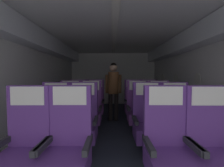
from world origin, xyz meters
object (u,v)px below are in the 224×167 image
seat_a_right_aisle (213,149)px  seat_a_left_window (25,148)px  seat_b_right_window (149,123)px  seat_d_right_window (134,103)px  seat_a_right_window (169,148)px  seat_d_left_window (79,103)px  seat_c_left_window (71,110)px  seat_c_right_window (139,110)px  seat_d_right_aisle (151,103)px  seat_d_left_aisle (96,103)px  seat_b_left_window (55,123)px  seat_c_right_aisle (161,111)px  seat_a_left_aisle (69,148)px  flight_attendant (114,85)px  seat_c_left_aisle (91,110)px  seat_b_left_aisle (83,123)px  seat_b_right_aisle (177,123)px

seat_a_right_aisle → seat_a_left_window: bearing=179.6°
seat_b_right_window → seat_d_right_window: same height
seat_a_right_window → seat_d_left_window: same height
seat_c_left_window → seat_c_right_window: (1.47, 0.01, 0.00)m
seat_b_right_window → seat_d_right_aisle: bearing=75.5°
seat_a_right_window → seat_c_right_window: same height
seat_a_right_aisle → seat_d_left_aisle: same height
seat_a_right_window → seat_c_right_window: bearing=90.5°
seat_d_left_aisle → seat_d_left_window: bearing=-178.8°
seat_b_left_window → seat_b_right_window: bearing=-0.2°
seat_c_right_aisle → seat_d_right_window: (-0.45, 0.89, 0.00)m
seat_a_right_window → seat_b_left_window: size_ratio=1.00×
seat_d_left_window → seat_c_right_aisle: bearing=-24.6°
seat_a_left_aisle → seat_d_right_window: size_ratio=1.00×
seat_a_right_aisle → flight_attendant: bearing=110.7°
seat_c_left_aisle → seat_d_left_window: size_ratio=1.00×
seat_b_left_aisle → seat_b_left_window: bearing=179.0°
seat_a_right_aisle → seat_c_left_window: 2.63m
seat_b_left_window → seat_c_left_aisle: same height
flight_attendant → seat_b_right_aisle: bearing=-82.3°
seat_b_left_window → seat_c_right_window: bearing=31.0°
seat_a_right_window → seat_b_right_aisle: bearing=63.2°
seat_b_right_window → seat_b_right_aisle: bearing=0.7°
seat_c_right_aisle → seat_d_right_window: 1.00m
seat_b_left_aisle → seat_c_right_aisle: size_ratio=1.00×
seat_a_right_window → seat_d_left_aisle: size_ratio=1.00×
seat_c_left_aisle → flight_attendant: flight_attendant is taller
seat_c_left_aisle → seat_d_right_window: 1.37m
seat_c_right_window → seat_d_right_window: same height
seat_a_left_window → seat_b_left_aisle: bearing=63.5°
seat_c_left_window → seat_d_left_window: 0.88m
seat_b_right_window → seat_d_left_aisle: 2.06m
seat_c_left_window → seat_c_left_aisle: 0.45m
seat_a_left_window → seat_a_right_window: (1.48, 0.01, 0.00)m
seat_d_left_window → seat_d_left_aisle: 0.46m
seat_a_left_aisle → seat_c_left_aisle: same height
seat_c_right_window → flight_attendant: (-0.52, 0.82, 0.49)m
seat_b_right_window → seat_c_right_window: same height
seat_d_right_window → flight_attendant: size_ratio=0.71×
seat_d_left_aisle → seat_d_right_window: size_ratio=1.00×
seat_c_left_aisle → seat_c_right_aisle: bearing=-0.2°
seat_b_right_window → flight_attendant: size_ratio=0.71×
seat_d_left_aisle → seat_d_right_aisle: (1.48, -0.01, 0.00)m
seat_a_left_window → seat_c_left_window: bearing=90.1°
seat_b_left_aisle → seat_d_left_window: (-0.45, 1.78, 0.00)m
seat_a_left_window → seat_d_right_aisle: (1.93, 2.65, 0.00)m
seat_c_left_window → seat_d_right_window: bearing=30.7°
seat_b_left_aisle → seat_d_left_window: same height
seat_b_left_aisle → flight_attendant: (0.51, 1.72, 0.49)m
seat_d_left_aisle → seat_d_right_window: bearing=-0.6°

